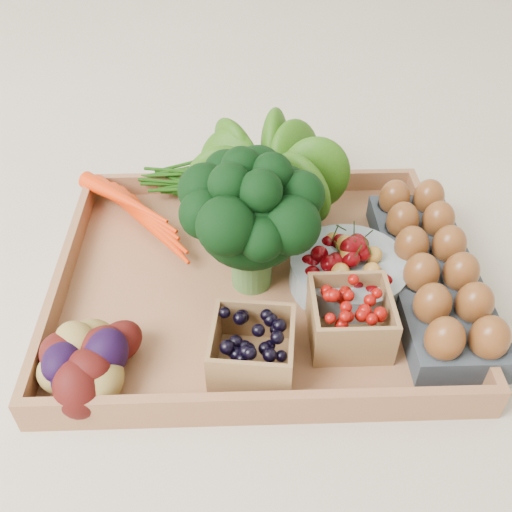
{
  "coord_description": "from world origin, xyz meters",
  "views": [
    {
      "loc": [
        -0.02,
        -0.58,
        0.58
      ],
      "look_at": [
        0.0,
        0.0,
        0.06
      ],
      "focal_mm": 40.0,
      "sensor_mm": 36.0,
      "label": 1
    }
  ],
  "objects_px": {
    "broccoli": "(251,242)",
    "cherry_bowl": "(348,273)",
    "egg_carton": "(430,277)",
    "tray": "(256,283)"
  },
  "relations": [
    {
      "from": "broccoli",
      "to": "cherry_bowl",
      "type": "distance_m",
      "value": 0.14
    },
    {
      "from": "broccoli",
      "to": "egg_carton",
      "type": "xyz_separation_m",
      "value": [
        0.25,
        -0.02,
        -0.05
      ]
    },
    {
      "from": "cherry_bowl",
      "to": "egg_carton",
      "type": "relative_size",
      "value": 0.49
    },
    {
      "from": "tray",
      "to": "egg_carton",
      "type": "distance_m",
      "value": 0.24
    },
    {
      "from": "broccoli",
      "to": "tray",
      "type": "bearing_deg",
      "value": 30.84
    },
    {
      "from": "broccoli",
      "to": "egg_carton",
      "type": "relative_size",
      "value": 0.56
    },
    {
      "from": "broccoli",
      "to": "egg_carton",
      "type": "bearing_deg",
      "value": -4.32
    },
    {
      "from": "tray",
      "to": "egg_carton",
      "type": "relative_size",
      "value": 1.65
    },
    {
      "from": "tray",
      "to": "cherry_bowl",
      "type": "bearing_deg",
      "value": -5.48
    },
    {
      "from": "egg_carton",
      "to": "tray",
      "type": "bearing_deg",
      "value": 174.84
    }
  ]
}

